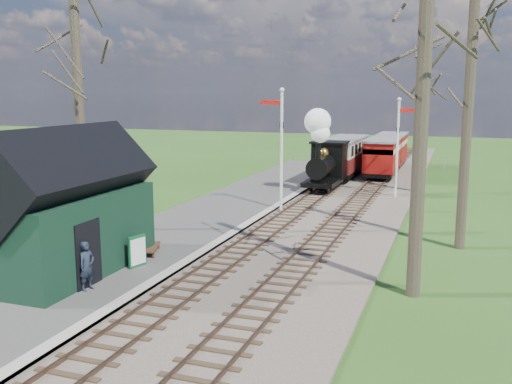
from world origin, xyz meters
TOP-DOWN VIEW (x-y plane):
  - ground at (0.00, 0.00)m, footprint 140.00×140.00m
  - distant_hills at (1.40, 64.38)m, footprint 114.40×48.00m
  - ballast_bed at (1.30, 22.00)m, footprint 8.00×60.00m
  - track_near at (0.00, 22.00)m, footprint 1.60×60.00m
  - track_far at (2.60, 22.00)m, footprint 1.60×60.00m
  - platform at (-3.50, 14.00)m, footprint 5.00×44.00m
  - coping_strip at (-1.20, 14.00)m, footprint 0.40×44.00m
  - station_shed at (-4.30, 4.00)m, footprint 3.25×6.30m
  - semaphore_near at (-0.77, 16.00)m, footprint 1.22×0.24m
  - semaphore_far at (4.37, 22.00)m, footprint 1.22×0.24m
  - bare_trees at (1.33, 10.10)m, footprint 15.51×22.39m
  - fence_line at (0.30, 36.00)m, footprint 12.60×0.08m
  - locomotive at (-0.01, 22.62)m, footprint 1.96×4.57m
  - coach at (0.00, 28.69)m, footprint 2.29×7.84m
  - red_carriage_a at (2.60, 29.27)m, footprint 2.11×5.24m
  - red_carriage_b at (2.60, 34.77)m, footprint 2.11×5.24m
  - sign_board at (-2.42, 5.16)m, footprint 0.29×0.73m
  - bench at (-2.88, 6.72)m, footprint 0.88×1.48m
  - person at (-2.63, 2.70)m, footprint 0.46×0.60m

SIDE VIEW (x-z plane):
  - distant_hills at x=1.40m, z-range -27.22..-5.20m
  - ground at x=0.00m, z-range 0.00..0.00m
  - ballast_bed at x=1.30m, z-range 0.00..0.10m
  - track_near at x=0.00m, z-range 0.02..0.17m
  - track_far at x=2.60m, z-range 0.02..0.17m
  - platform at x=-3.50m, z-range 0.00..0.20m
  - coping_strip at x=-1.20m, z-range 0.00..0.21m
  - fence_line at x=0.30m, z-range 0.05..1.05m
  - bench at x=-2.88m, z-range 0.17..0.99m
  - sign_board at x=-2.42m, z-range 0.20..1.29m
  - person at x=-2.63m, z-range 0.20..1.68m
  - red_carriage_a at x=2.60m, z-range 0.42..2.64m
  - red_carriage_b at x=2.60m, z-range 0.42..2.64m
  - coach at x=0.00m, z-range 0.43..2.84m
  - locomotive at x=-0.01m, z-range -0.21..4.69m
  - station_shed at x=-4.30m, z-range -0.12..4.66m
  - semaphore_far at x=4.37m, z-range 0.49..6.21m
  - semaphore_near at x=-0.77m, z-range 0.51..6.73m
  - bare_trees at x=1.33m, z-range -0.79..11.21m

